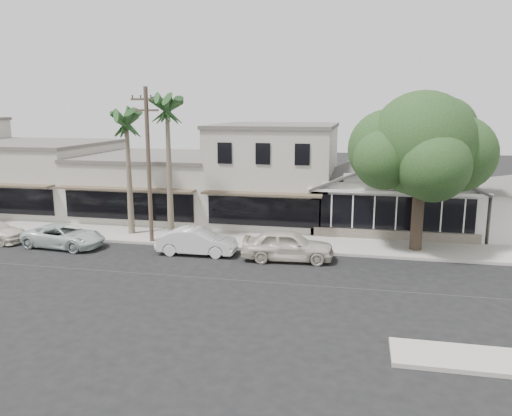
% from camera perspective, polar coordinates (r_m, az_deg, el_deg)
% --- Properties ---
extents(ground, '(140.00, 140.00, 0.00)m').
position_cam_1_polar(ground, '(22.84, 4.12, -8.68)').
color(ground, black).
rests_on(ground, ground).
extents(sidewalk_north, '(90.00, 3.50, 0.15)m').
position_cam_1_polar(sidewalk_north, '(31.02, -8.97, -3.25)').
color(sidewalk_north, '#9E9991').
rests_on(sidewalk_north, ground).
extents(corner_shop, '(10.40, 8.60, 5.10)m').
position_cam_1_polar(corner_shop, '(34.23, 15.37, 2.20)').
color(corner_shop, silver).
rests_on(corner_shop, ground).
extents(row_building_near, '(8.00, 10.00, 6.50)m').
position_cam_1_polar(row_building_near, '(35.56, 2.33, 3.95)').
color(row_building_near, '#B9B6A7').
rests_on(row_building_near, ground).
extents(row_building_midnear, '(10.00, 10.00, 4.20)m').
position_cam_1_polar(row_building_midnear, '(38.23, -11.12, 2.52)').
color(row_building_midnear, beige).
rests_on(row_building_midnear, ground).
extents(row_building_midfar, '(11.00, 10.00, 5.00)m').
position_cam_1_polar(row_building_midfar, '(43.33, -24.07, 3.30)').
color(row_building_midfar, '#B9B6A7').
rests_on(row_building_midfar, ground).
extents(utility_pole, '(1.80, 0.24, 9.00)m').
position_cam_1_polar(utility_pole, '(29.15, -12.18, 5.13)').
color(utility_pole, brown).
rests_on(utility_pole, ground).
extents(car_0, '(4.90, 2.29, 1.62)m').
position_cam_1_polar(car_0, '(26.08, 3.64, -4.25)').
color(car_0, beige).
rests_on(car_0, ground).
extents(car_1, '(4.36, 1.61, 1.43)m').
position_cam_1_polar(car_1, '(27.31, -6.80, -3.81)').
color(car_1, silver).
rests_on(car_1, ground).
extents(car_2, '(4.91, 2.64, 1.31)m').
position_cam_1_polar(car_2, '(30.52, -21.08, -3.00)').
color(car_2, silver).
rests_on(car_2, ground).
extents(shade_tree, '(7.90, 7.14, 8.76)m').
position_cam_1_polar(shade_tree, '(28.35, 18.23, 6.64)').
color(shade_tree, '#3F3126').
rests_on(shade_tree, ground).
extents(palm_east, '(3.53, 3.53, 9.02)m').
position_cam_1_polar(palm_east, '(29.13, -10.13, 11.04)').
color(palm_east, '#726651').
rests_on(palm_east, ground).
extents(palm_mid, '(3.35, 3.35, 8.24)m').
position_cam_1_polar(palm_mid, '(31.25, -14.60, 9.53)').
color(palm_mid, '#726651').
rests_on(palm_mid, ground).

